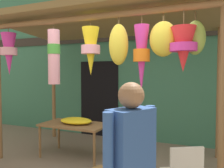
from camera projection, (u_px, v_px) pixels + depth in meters
shop_facade at (147, 56)px, 5.86m from camera, size 12.52×0.29×4.24m
market_stall_canopy at (109, 31)px, 4.32m from camera, size 4.48×2.23×2.84m
display_table at (74, 127)px, 4.72m from camera, size 1.32×0.73×0.67m
flower_heap_on_table at (77, 121)px, 4.70m from camera, size 0.67×0.47×0.12m
customer_foreground at (131, 161)px, 1.96m from camera, size 0.37×0.55×1.62m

